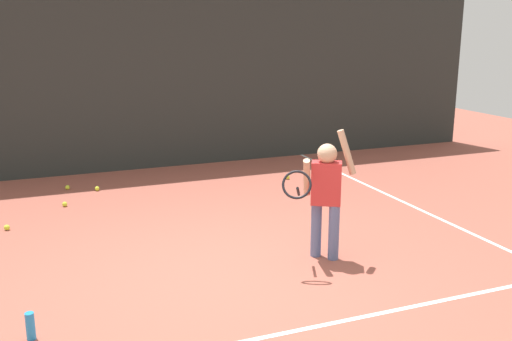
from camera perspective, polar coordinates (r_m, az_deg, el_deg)
The scene contains 14 objects.
ground_plane at distance 5.67m, azimuth -2.78°, elevation -10.32°, with size 20.00×20.00×0.00m, color #9E5142.
court_line_baseline at distance 4.69m, azimuth 2.05°, elevation -15.86°, with size 9.00×0.05×0.00m, color white.
court_line_sideline at distance 7.87m, azimuth 16.01°, elevation -3.80°, with size 0.05×9.00×0.00m, color white.
back_fence_windscreen at distance 9.72m, azimuth -11.84°, elevation 9.05°, with size 13.00×0.08×3.08m, color #282D2B.
fence_post_2 at distance 9.77m, azimuth -11.92°, elevation 9.51°, with size 0.09×0.09×3.23m, color slate.
fence_post_3 at distance 10.77m, azimuth 5.22°, elevation 10.14°, with size 0.09×0.09×3.23m, color slate.
fence_post_4 at distance 12.52m, azimuth 18.55°, elevation 10.03°, with size 0.09×0.09×3.23m, color slate.
tennis_player at distance 5.88m, azimuth 6.80°, elevation -1.98°, with size 0.88×0.54×1.35m.
water_bottle at distance 4.90m, azimuth -21.34°, elevation -14.09°, with size 0.07×0.07×0.22m, color #268CD8.
tennis_ball_1 at distance 7.45m, azimuth -23.33°, elevation -5.18°, with size 0.07×0.07×0.07m, color #CCE033.
tennis_ball_2 at distance 8.13m, azimuth -18.32°, elevation -3.17°, with size 0.07×0.07×0.07m, color #CCE033.
tennis_ball_3 at distance 9.09m, azimuth 3.12°, elevation -0.66°, with size 0.07×0.07×0.07m, color #CCE033.
tennis_ball_4 at distance 8.95m, azimuth -18.08°, elevation -1.59°, with size 0.07×0.07×0.07m, color #CCE033.
tennis_ball_5 at distance 8.76m, azimuth -15.38°, elevation -1.73°, with size 0.07×0.07×0.07m, color #CCE033.
Camera 1 is at (-1.64, -4.90, 2.34)m, focal length 40.61 mm.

